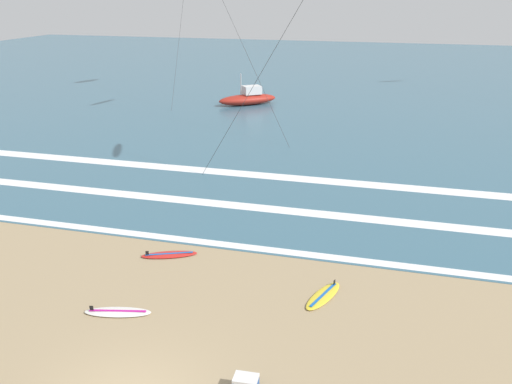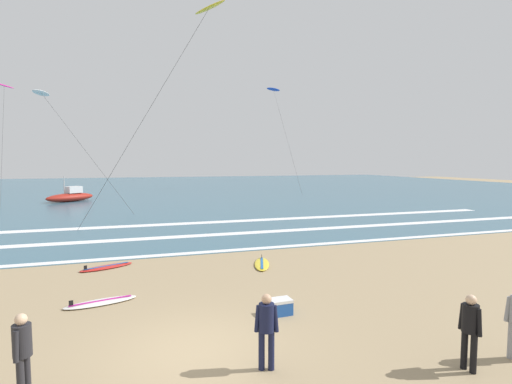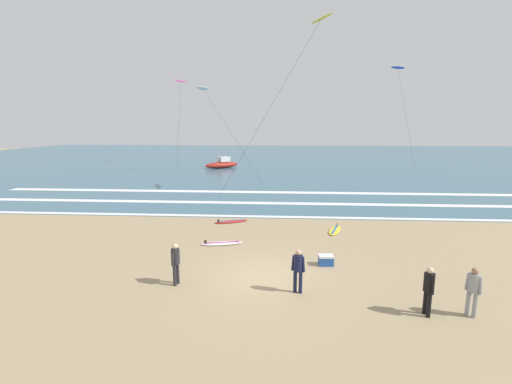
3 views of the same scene
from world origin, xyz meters
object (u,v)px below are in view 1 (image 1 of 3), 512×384
Objects in this scene: surfboard_foreground_flat at (169,255)px; cooler_box at (246,384)px; surfboard_left_pile at (118,312)px; offshore_boat at (248,98)px; surfboard_near_water at (323,296)px.

cooler_box reaches higher than surfboard_foreground_flat.
surfboard_left_pile is 33.43m from offshore_boat.
surfboard_left_pile is at bearing 153.75° from cooler_box.
surfboard_left_pile is 1.00× the size of surfboard_near_water.
surfboard_foreground_flat is (-6.12, 1.46, 0.00)m from surfboard_near_water.
surfboard_foreground_flat is 29.33m from offshore_boat.
offshore_boat is at bearing 106.11° from cooler_box.
cooler_box is at bearing -26.25° from surfboard_left_pile.
surfboard_left_pile and surfboard_foreground_flat have the same top height.
surfboard_near_water is (6.03, 2.69, 0.00)m from surfboard_left_pile.
surfboard_left_pile is 4.15m from surfboard_foreground_flat.
surfboard_left_pile is at bearing -80.80° from offshore_boat.
offshore_boat is at bearing 110.58° from surfboard_near_water.
offshore_boat is (-11.38, 30.30, 0.51)m from surfboard_near_water.
cooler_box reaches higher than surfboard_near_water.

